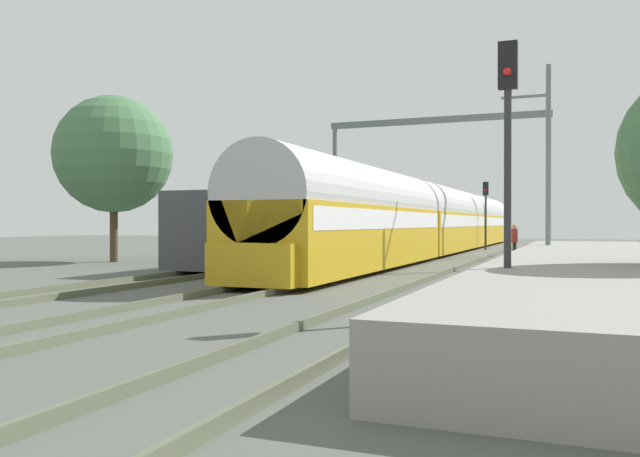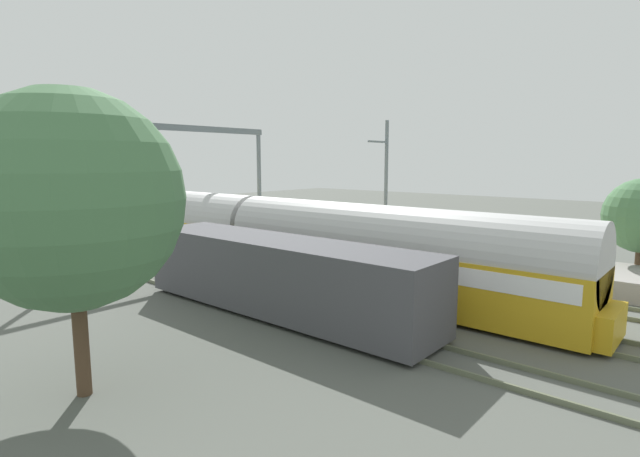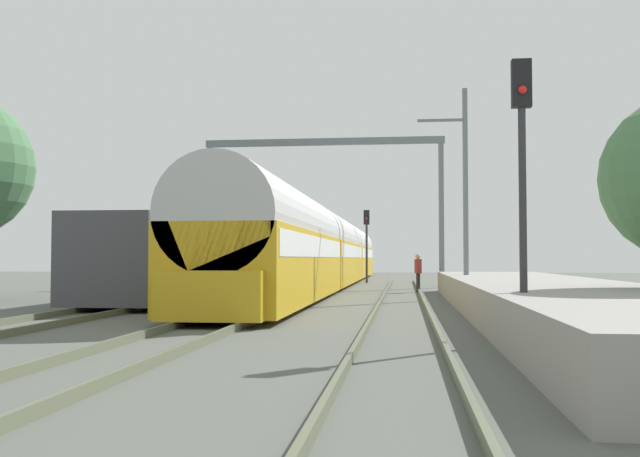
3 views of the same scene
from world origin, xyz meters
name	(u,v)px [view 2 (image 2 of 3)]	position (x,y,z in m)	size (l,w,h in m)	color
ground	(515,327)	(0.00, 0.00, 0.00)	(120.00, 120.00, 0.00)	#565952
track_far_west	(465,362)	(-4.15, 0.00, 0.08)	(1.52, 60.00, 0.16)	#5E644C
track_west	(515,325)	(0.00, 0.00, 0.08)	(1.52, 60.00, 0.16)	#5E644C
track_east	(549,300)	(4.15, 0.00, 0.08)	(1.52, 60.00, 0.16)	#5E644C
platform	(529,269)	(7.97, 2.00, 0.45)	(4.40, 28.00, 0.90)	gray
passenger_train	(166,222)	(0.00, 21.64, 1.97)	(2.93, 49.20, 3.82)	gold
freight_car	(280,276)	(-4.15, 7.42, 1.47)	(2.80, 13.00, 2.70)	#47474C
person_crossing	(301,239)	(4.84, 14.58, 1.03)	(0.32, 0.44, 1.73)	#2A2A2A
railway_signal_far	(149,200)	(1.92, 26.71, 2.92)	(0.36, 0.30, 4.51)	#2D2D33
catenary_gantry	(182,163)	(0.00, 19.67, 5.65)	(12.70, 0.28, 7.86)	slate
catenary_pole_east_mid	(385,190)	(6.50, 9.61, 4.15)	(1.90, 0.20, 8.00)	slate
tree_west_background	(71,200)	(-12.00, 6.54, 4.89)	(5.31, 5.31, 7.56)	#4C3826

